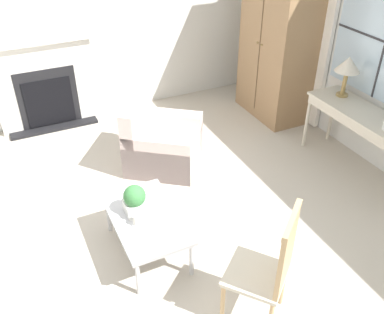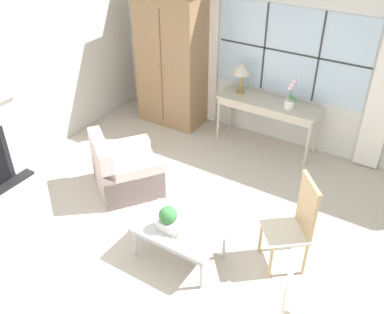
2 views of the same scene
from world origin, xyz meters
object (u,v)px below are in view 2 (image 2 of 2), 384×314
(console_table, at_px, (268,107))
(potted_orchid, at_px, (290,97))
(pillar_candle, at_px, (179,233))
(armchair_upholstered, at_px, (125,172))
(table_lamp, at_px, (242,70))
(side_chair_wooden, at_px, (296,221))
(armoire, at_px, (172,58))
(coffee_table, at_px, (179,231))
(potted_plant_small, at_px, (168,218))

(console_table, distance_m, potted_orchid, 0.43)
(pillar_candle, bearing_deg, armchair_upholstered, 150.49)
(table_lamp, bearing_deg, side_chair_wooden, -51.26)
(armoire, bearing_deg, table_lamp, 5.58)
(console_table, bearing_deg, table_lamp, 172.52)
(potted_orchid, relative_size, pillar_candle, 4.21)
(table_lamp, xyz_separation_m, coffee_table, (0.68, -2.79, -0.76))
(coffee_table, bearing_deg, armoire, 125.15)
(armchair_upholstered, distance_m, side_chair_wooden, 2.43)
(console_table, bearing_deg, potted_orchid, -8.92)
(potted_plant_small, bearing_deg, armchair_upholstered, 148.92)
(console_table, bearing_deg, coffee_table, -86.63)
(table_lamp, distance_m, coffee_table, 2.97)
(table_lamp, relative_size, coffee_table, 0.50)
(side_chair_wooden, bearing_deg, potted_orchid, 113.62)
(potted_orchid, relative_size, potted_plant_small, 1.69)
(pillar_candle, bearing_deg, potted_plant_small, 163.70)
(console_table, height_order, coffee_table, console_table)
(table_lamp, height_order, side_chair_wooden, table_lamp)
(console_table, relative_size, armchair_upholstered, 1.37)
(table_lamp, height_order, coffee_table, table_lamp)
(pillar_candle, bearing_deg, armoire, 125.04)
(potted_orchid, bearing_deg, armchair_upholstered, -126.96)
(side_chair_wooden, bearing_deg, pillar_candle, -145.45)
(table_lamp, relative_size, potted_plant_small, 1.70)
(side_chair_wooden, height_order, pillar_candle, side_chair_wooden)
(armchair_upholstered, relative_size, side_chair_wooden, 1.03)
(armoire, relative_size, potted_plant_small, 7.89)
(side_chair_wooden, height_order, potted_plant_small, side_chair_wooden)
(coffee_table, bearing_deg, pillar_candle, -57.58)
(armoire, height_order, armchair_upholstered, armoire)
(armoire, relative_size, coffee_table, 2.34)
(console_table, relative_size, potted_orchid, 3.23)
(armoire, relative_size, side_chair_wooden, 2.05)
(console_table, height_order, table_lamp, table_lamp)
(armchair_upholstered, bearing_deg, console_table, 60.48)
(console_table, xyz_separation_m, armchair_upholstered, (-1.16, -2.05, -0.41))
(armoire, bearing_deg, potted_plant_small, -56.84)
(armchair_upholstered, bearing_deg, coffee_table, -27.12)
(armoire, bearing_deg, armchair_upholstered, -74.27)
(potted_orchid, bearing_deg, side_chair_wooden, -66.38)
(table_lamp, distance_m, potted_plant_small, 2.97)
(table_lamp, xyz_separation_m, armchair_upholstered, (-0.64, -2.11, -0.87))
(table_lamp, xyz_separation_m, side_chair_wooden, (1.76, -2.20, -0.54))
(table_lamp, xyz_separation_m, potted_orchid, (0.86, -0.12, -0.20))
(armoire, xyz_separation_m, console_table, (1.72, 0.05, -0.45))
(table_lamp, bearing_deg, pillar_candle, -75.59)
(pillar_candle, bearing_deg, coffee_table, 122.42)
(console_table, height_order, armchair_upholstered, armchair_upholstered)
(console_table, distance_m, table_lamp, 0.69)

